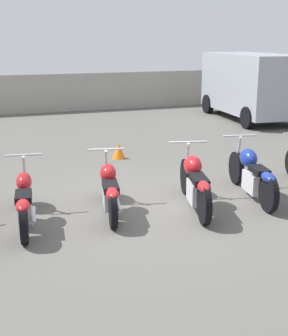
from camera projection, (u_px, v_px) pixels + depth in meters
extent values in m
plane|color=#5B5954|center=(145.00, 205.00, 8.14)|extent=(60.00, 60.00, 0.00)
cube|color=#9E998E|center=(48.00, 93.00, 17.97)|extent=(40.00, 0.04, 1.46)
cylinder|color=black|center=(26.00, 190.00, 7.97)|extent=(0.17, 0.60, 0.60)
cylinder|color=black|center=(24.00, 223.00, 6.57)|extent=(0.17, 0.60, 0.60)
cube|color=silver|center=(25.00, 209.00, 7.20)|extent=(0.27, 0.56, 0.33)
ellipsoid|color=red|center=(24.00, 182.00, 7.35)|extent=(0.30, 0.50, 0.29)
cube|color=black|center=(23.00, 196.00, 6.89)|extent=(0.30, 0.49, 0.10)
ellipsoid|color=red|center=(23.00, 206.00, 6.55)|extent=(0.25, 0.46, 0.16)
cylinder|color=silver|center=(23.00, 155.00, 7.70)|extent=(0.60, 0.11, 0.04)
cylinder|color=silver|center=(25.00, 173.00, 7.83)|extent=(0.08, 0.25, 0.63)
cylinder|color=silver|center=(33.00, 215.00, 7.11)|extent=(0.15, 0.66, 0.07)
cylinder|color=black|center=(106.00, 183.00, 8.39)|extent=(0.21, 0.60, 0.59)
cylinder|color=black|center=(113.00, 209.00, 7.10)|extent=(0.21, 0.60, 0.59)
cube|color=silver|center=(110.00, 198.00, 7.69)|extent=(0.29, 0.52, 0.32)
ellipsoid|color=red|center=(108.00, 173.00, 7.81)|extent=(0.35, 0.49, 0.32)
cube|color=black|center=(111.00, 186.00, 7.39)|extent=(0.34, 0.59, 0.10)
ellipsoid|color=red|center=(112.00, 194.00, 7.08)|extent=(0.28, 0.47, 0.16)
cylinder|color=silver|center=(106.00, 149.00, 8.12)|extent=(0.63, 0.15, 0.04)
cylinder|color=silver|center=(106.00, 166.00, 8.25)|extent=(0.10, 0.25, 0.63)
cylinder|color=silver|center=(118.00, 204.00, 7.59)|extent=(0.21, 0.75, 0.07)
cylinder|color=black|center=(186.00, 176.00, 8.67)|extent=(0.25, 0.66, 0.65)
cylinder|color=black|center=(204.00, 204.00, 7.23)|extent=(0.25, 0.66, 0.65)
cube|color=silver|center=(195.00, 192.00, 7.89)|extent=(0.32, 0.57, 0.36)
ellipsoid|color=red|center=(193.00, 166.00, 8.02)|extent=(0.41, 0.57, 0.35)
cube|color=black|center=(199.00, 179.00, 7.56)|extent=(0.37, 0.61, 0.10)
ellipsoid|color=red|center=(204.00, 187.00, 7.21)|extent=(0.30, 0.47, 0.16)
cylinder|color=silver|center=(188.00, 142.00, 8.39)|extent=(0.68, 0.20, 0.04)
cylinder|color=silver|center=(187.00, 159.00, 8.53)|extent=(0.11, 0.26, 0.66)
cylinder|color=silver|center=(204.00, 199.00, 7.77)|extent=(0.24, 0.71, 0.07)
cylinder|color=black|center=(236.00, 168.00, 9.26)|extent=(0.22, 0.65, 0.64)
cylinder|color=black|center=(269.00, 193.00, 7.76)|extent=(0.22, 0.65, 0.64)
cube|color=silver|center=(253.00, 182.00, 8.44)|extent=(0.30, 0.60, 0.35)
ellipsoid|color=navy|center=(248.00, 158.00, 8.59)|extent=(0.38, 0.57, 0.33)
cube|color=black|center=(259.00, 170.00, 8.10)|extent=(0.33, 0.51, 0.10)
ellipsoid|color=navy|center=(268.00, 178.00, 7.74)|extent=(0.28, 0.47, 0.16)
cylinder|color=silver|center=(240.00, 136.00, 8.98)|extent=(0.66, 0.16, 0.04)
cylinder|color=silver|center=(238.00, 152.00, 9.12)|extent=(0.10, 0.26, 0.65)
cylinder|color=silver|center=(262.00, 188.00, 8.33)|extent=(0.20, 0.69, 0.07)
cube|color=#999EA8|center=(251.00, 83.00, 16.36)|extent=(2.31, 4.66, 1.99)
cube|color=black|center=(225.00, 66.00, 18.32)|extent=(1.73, 0.18, 0.60)
cylinder|color=black|center=(208.00, 104.00, 17.92)|extent=(0.28, 0.72, 0.70)
cylinder|color=black|center=(251.00, 102.00, 18.37)|extent=(0.28, 0.72, 0.70)
cylinder|color=black|center=(248.00, 118.00, 14.84)|extent=(0.28, 0.72, 0.70)
cone|color=orange|center=(119.00, 151.00, 11.23)|extent=(0.32, 0.32, 0.37)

